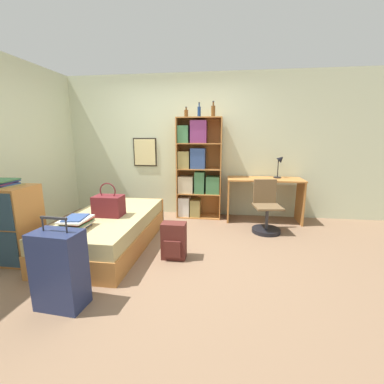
% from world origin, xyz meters
% --- Properties ---
extents(ground_plane, '(14.00, 14.00, 0.00)m').
position_xyz_m(ground_plane, '(0.00, 0.00, 0.00)').
color(ground_plane, '#84664C').
extents(wall_back, '(10.00, 0.09, 2.60)m').
position_xyz_m(wall_back, '(-0.00, 1.72, 1.30)').
color(wall_back, beige).
rests_on(wall_back, ground_plane).
extents(bed, '(1.03, 1.94, 0.45)m').
position_xyz_m(bed, '(-0.72, 0.02, 0.22)').
color(bed, '#B77538').
rests_on(bed, ground_plane).
extents(handbag, '(0.37, 0.25, 0.44)m').
position_xyz_m(handbag, '(-0.68, -0.05, 0.59)').
color(handbag, maroon).
rests_on(handbag, bed).
extents(book_stack_on_bed, '(0.33, 0.37, 0.13)m').
position_xyz_m(book_stack_on_bed, '(-0.84, -0.55, 0.52)').
color(book_stack_on_bed, '#334C84').
rests_on(book_stack_on_bed, bed).
extents(suitcase, '(0.43, 0.28, 0.83)m').
position_xyz_m(suitcase, '(-0.56, -1.29, 0.35)').
color(suitcase, navy).
rests_on(suitcase, ground_plane).
extents(dresser, '(0.53, 0.49, 0.91)m').
position_xyz_m(dresser, '(-1.67, -0.55, 0.46)').
color(dresser, '#B77538').
rests_on(dresser, ground_plane).
extents(magazine_pile_on_dresser, '(0.32, 0.39, 0.08)m').
position_xyz_m(magazine_pile_on_dresser, '(-1.70, -0.57, 0.95)').
color(magazine_pile_on_dresser, '#99894C').
rests_on(magazine_pile_on_dresser, dresser).
extents(bookcase, '(0.80, 0.35, 1.81)m').
position_xyz_m(bookcase, '(0.29, 1.49, 0.88)').
color(bookcase, '#B77538').
rests_on(bookcase, ground_plane).
extents(bottle_green, '(0.07, 0.07, 0.18)m').
position_xyz_m(bottle_green, '(0.11, 1.51, 1.88)').
color(bottle_green, brown).
rests_on(bottle_green, bookcase).
extents(bottle_brown, '(0.06, 0.06, 0.25)m').
position_xyz_m(bottle_brown, '(0.35, 1.48, 1.91)').
color(bottle_brown, navy).
rests_on(bottle_brown, bookcase).
extents(bottle_clear, '(0.07, 0.07, 0.26)m').
position_xyz_m(bottle_clear, '(0.59, 1.46, 1.91)').
color(bottle_clear, brown).
rests_on(bottle_clear, bookcase).
extents(desk, '(1.28, 0.53, 0.77)m').
position_xyz_m(desk, '(1.51, 1.41, 0.54)').
color(desk, '#B77538').
rests_on(desk, ground_plane).
extents(desk_lamp, '(0.18, 0.13, 0.41)m').
position_xyz_m(desk_lamp, '(1.77, 1.50, 1.04)').
color(desk_lamp, black).
rests_on(desk_lamp, desk).
extents(desk_chair, '(0.45, 0.46, 0.82)m').
position_xyz_m(desk_chair, '(1.48, 0.86, 0.26)').
color(desk_chair, black).
rests_on(desk_chair, ground_plane).
extents(backpack, '(0.29, 0.21, 0.45)m').
position_xyz_m(backpack, '(0.23, -0.24, 0.22)').
color(backpack, '#56231E').
rests_on(backpack, ground_plane).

